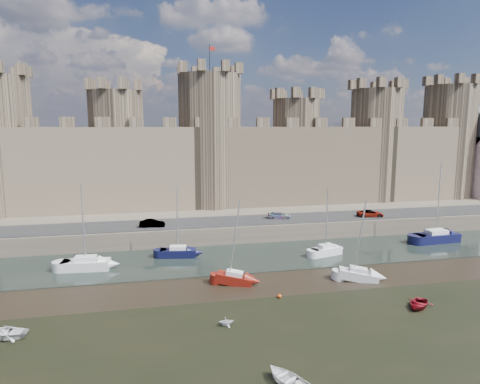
{
  "coord_description": "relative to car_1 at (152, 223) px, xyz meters",
  "views": [
    {
      "loc": [
        -8.62,
        -27.7,
        16.97
      ],
      "look_at": [
        1.89,
        22.0,
        8.89
      ],
      "focal_mm": 32.0,
      "sensor_mm": 36.0,
      "label": 1
    }
  ],
  "objects": [
    {
      "name": "sailboat_0",
      "position": [
        -7.79,
        -9.47,
        -2.29
      ],
      "size": [
        5.61,
        2.59,
        10.18
      ],
      "rotation": [
        0.0,
        0.0,
        -0.09
      ],
      "color": "silver",
      "rests_on": "ground"
    },
    {
      "name": "sailboat_2",
      "position": [
        22.09,
        -9.93,
        -2.33
      ],
      "size": [
        4.49,
        2.75,
        9.07
      ],
      "rotation": [
        0.0,
        0.0,
        0.28
      ],
      "color": "silver",
      "rests_on": "ground"
    },
    {
      "name": "sailboat_1",
      "position": [
        3.15,
        -6.73,
        -2.34
      ],
      "size": [
        4.79,
        2.49,
        9.14
      ],
      "rotation": [
        0.0,
        0.0,
        -0.16
      ],
      "color": "black",
      "rests_on": "ground"
    },
    {
      "name": "sailboat_3",
      "position": [
        40.21,
        -7.38,
        -2.22
      ],
      "size": [
        6.7,
        2.95,
        11.49
      ],
      "rotation": [
        0.0,
        0.0,
        0.06
      ],
      "color": "black",
      "rests_on": "ground"
    },
    {
      "name": "quay",
      "position": [
        8.6,
        27.41,
        -1.83
      ],
      "size": [
        160.0,
        60.0,
        2.5
      ],
      "primitive_type": "cube",
      "color": "#4C443A",
      "rests_on": "ground"
    },
    {
      "name": "castle",
      "position": [
        7.96,
        15.41,
        8.59
      ],
      "size": [
        108.5,
        11.0,
        29.0
      ],
      "color": "#42382B",
      "rests_on": "quay"
    },
    {
      "name": "dinghy_4",
      "position": [
        24.14,
        -26.78,
        -2.75
      ],
      "size": [
        3.92,
        3.91,
        0.67
      ],
      "primitive_type": "imported",
      "rotation": [
        1.57,
        0.0,
        5.49
      ],
      "color": "maroon",
      "rests_on": "ground"
    },
    {
      "name": "ground",
      "position": [
        8.6,
        -32.59,
        -3.08
      ],
      "size": [
        160.0,
        160.0,
        0.0
      ],
      "primitive_type": "plane",
      "color": "black",
      "rests_on": "ground"
    },
    {
      "name": "car_3",
      "position": [
        33.68,
        -0.11,
        -0.01
      ],
      "size": [
        4.39,
        2.67,
        1.14
      ],
      "primitive_type": "imported",
      "rotation": [
        0.0,
        0.0,
        1.37
      ],
      "color": "gray",
      "rests_on": "quay"
    },
    {
      "name": "sailboat_5",
      "position": [
        21.98,
        -19.07,
        -2.41
      ],
      "size": [
        4.53,
        3.04,
        9.11
      ],
      "rotation": [
        0.0,
        0.0,
        -0.37
      ],
      "color": "silver",
      "rests_on": "ground"
    },
    {
      "name": "sailboat_4",
      "position": [
        8.46,
        -17.38,
        -2.39
      ],
      "size": [
        4.21,
        2.8,
        9.17
      ],
      "rotation": [
        0.0,
        0.0,
        -0.36
      ],
      "color": "maroon",
      "rests_on": "ground"
    },
    {
      "name": "water_channel",
      "position": [
        8.6,
        -8.59,
        -3.04
      ],
      "size": [
        160.0,
        12.0,
        0.08
      ],
      "primitive_type": "cube",
      "color": "black",
      "rests_on": "ground"
    },
    {
      "name": "dinghy_6",
      "position": [
        -12.0,
        -25.17,
        -2.69
      ],
      "size": [
        3.79,
        2.72,
        0.78
      ],
      "primitive_type": "imported",
      "rotation": [
        1.57,
        0.0,
        4.7
      ],
      "color": "silver",
      "rests_on": "ground"
    },
    {
      "name": "dinghy_2",
      "position": [
        8.38,
        -35.68,
        -2.75
      ],
      "size": [
        3.58,
        3.92,
        0.66
      ],
      "primitive_type": "imported",
      "rotation": [
        1.57,
        0.0,
        3.66
      ],
      "color": "silver",
      "rests_on": "ground"
    },
    {
      "name": "road",
      "position": [
        8.6,
        1.41,
        -0.53
      ],
      "size": [
        160.0,
        7.0,
        0.1
      ],
      "primitive_type": "cube",
      "color": "black",
      "rests_on": "quay"
    },
    {
      "name": "dinghy_3",
      "position": [
        5.89,
        -26.64,
        -2.71
      ],
      "size": [
        1.56,
        1.39,
        0.75
      ],
      "primitive_type": "imported",
      "rotation": [
        1.57,
        0.0,
        1.7
      ],
      "color": "silver",
      "rests_on": "ground"
    },
    {
      "name": "car_1",
      "position": [
        0.0,
        0.0,
        0.0
      ],
      "size": [
        3.66,
        1.63,
        1.17
      ],
      "primitive_type": "imported",
      "rotation": [
        0.0,
        0.0,
        1.46
      ],
      "color": "gray",
      "rests_on": "quay"
    },
    {
      "name": "buoy_1",
      "position": [
        12.06,
        -21.97,
        -2.88
      ],
      "size": [
        0.41,
        0.41,
        0.41
      ],
      "primitive_type": "sphere",
      "color": "#DC4309",
      "rests_on": "ground"
    },
    {
      "name": "car_2",
      "position": [
        19.32,
        1.59,
        -0.05
      ],
      "size": [
        3.95,
        2.27,
        1.08
      ],
      "primitive_type": "imported",
      "rotation": [
        0.0,
        0.0,
        1.36
      ],
      "color": "gray",
      "rests_on": "quay"
    }
  ]
}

